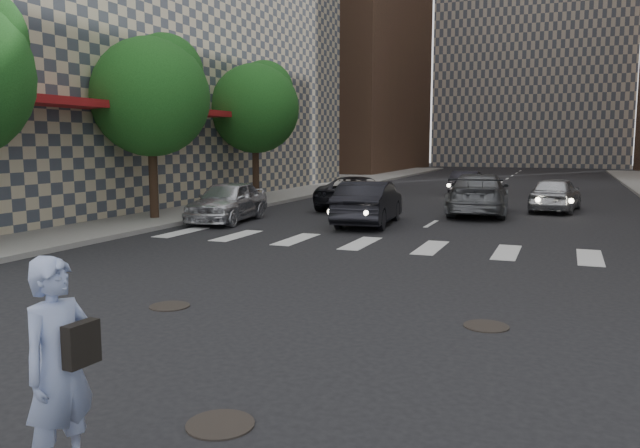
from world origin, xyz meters
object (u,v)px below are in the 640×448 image
at_px(traffic_car_d, 555,194).
at_px(skateboarder, 60,370).
at_px(traffic_car_b, 478,194).
at_px(traffic_car_e, 467,183).
at_px(tree_c, 257,104).
at_px(traffic_car_a, 369,203).
at_px(traffic_car_c, 357,192).
at_px(tree_b, 154,92).
at_px(silver_sedan, 228,201).

bearing_deg(traffic_car_d, skateboarder, 89.24).
relative_size(traffic_car_b, traffic_car_e, 1.40).
bearing_deg(skateboarder, traffic_car_e, 97.27).
bearing_deg(skateboarder, tree_c, 118.38).
distance_m(traffic_car_a, traffic_car_b, 5.60).
distance_m(traffic_car_a, traffic_car_d, 9.21).
distance_m(tree_c, traffic_car_b, 11.36).
distance_m(traffic_car_d, traffic_car_e, 8.43).
bearing_deg(skateboarder, traffic_car_c, 106.88).
height_order(skateboarder, traffic_car_d, skateboarder).
xyz_separation_m(tree_b, traffic_car_a, (7.45, 1.86, -3.88)).
xyz_separation_m(silver_sedan, traffic_car_b, (8.14, 5.70, 0.07)).
distance_m(traffic_car_b, traffic_car_e, 9.56).
bearing_deg(traffic_car_a, tree_c, -44.78).
bearing_deg(traffic_car_a, tree_b, 8.72).
relative_size(tree_c, traffic_car_a, 1.42).
bearing_deg(tree_c, traffic_car_a, -39.46).
bearing_deg(skateboarder, traffic_car_a, 103.63).
height_order(traffic_car_a, traffic_car_b, traffic_car_b).
bearing_deg(traffic_car_d, traffic_car_b, 46.98).
height_order(skateboarder, traffic_car_b, skateboarder).
bearing_deg(traffic_car_a, traffic_car_c, -72.86).
relative_size(silver_sedan, traffic_car_b, 0.78).
bearing_deg(traffic_car_c, silver_sedan, 64.71).
distance_m(skateboarder, traffic_car_d, 24.23).
bearing_deg(silver_sedan, tree_b, -168.08).
bearing_deg(traffic_car_c, traffic_car_a, 112.99).
height_order(silver_sedan, traffic_car_e, silver_sedan).
height_order(traffic_car_c, traffic_car_e, traffic_car_c).
distance_m(silver_sedan, traffic_car_b, 9.93).
bearing_deg(skateboarder, traffic_car_d, 86.89).
bearing_deg(silver_sedan, traffic_car_c, 58.01).
relative_size(tree_c, traffic_car_b, 1.17).
relative_size(skateboarder, silver_sedan, 0.45).
height_order(tree_c, silver_sedan, tree_c).
bearing_deg(traffic_car_a, traffic_car_d, -135.82).
height_order(tree_c, traffic_car_b, tree_c).
height_order(tree_c, traffic_car_e, tree_c).
height_order(traffic_car_b, traffic_car_e, traffic_car_b).
xyz_separation_m(traffic_car_a, traffic_car_d, (5.98, 7.00, -0.04)).
relative_size(tree_b, traffic_car_e, 1.64).
height_order(traffic_car_b, traffic_car_d, traffic_car_b).
height_order(tree_b, traffic_car_e, tree_b).
bearing_deg(traffic_car_a, traffic_car_b, -129.43).
distance_m(tree_b, traffic_car_d, 16.56).
bearing_deg(traffic_car_b, traffic_car_d, -144.66).
bearing_deg(traffic_car_c, skateboarder, 102.59).
xyz_separation_m(tree_b, tree_c, (0.00, 8.00, 0.00)).
relative_size(silver_sedan, traffic_car_a, 0.94).
bearing_deg(traffic_car_d, tree_b, 40.60).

